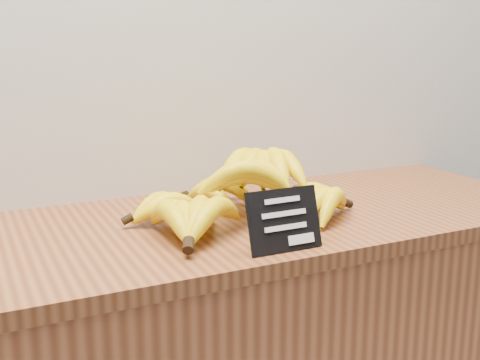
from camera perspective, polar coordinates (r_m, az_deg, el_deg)
counter_top at (r=1.25m, az=-1.00°, el=-4.23°), size 1.46×0.54×0.03m
chalkboard_sign at (r=1.04m, az=4.20°, el=-3.82°), size 0.14×0.04×0.11m
banana_pile at (r=1.21m, az=-0.24°, el=-1.29°), size 0.52×0.40×0.13m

